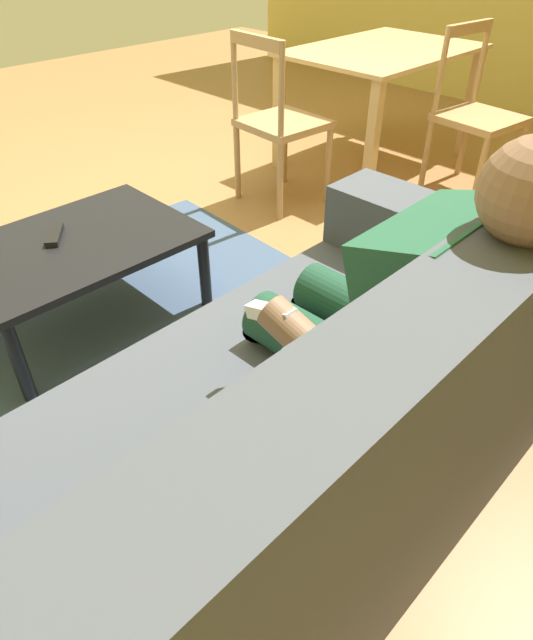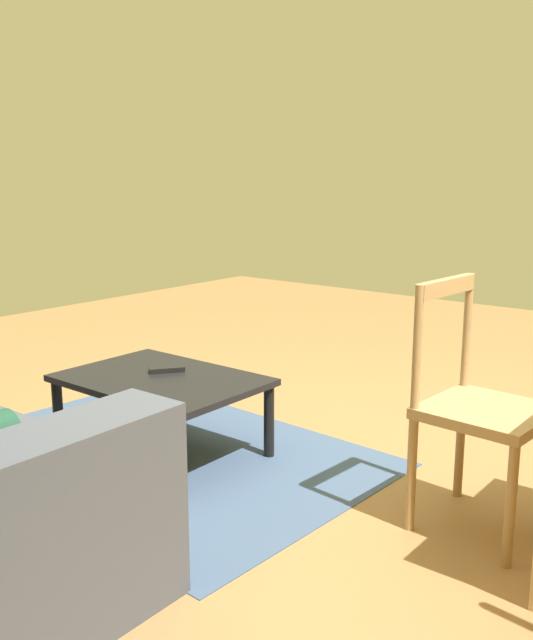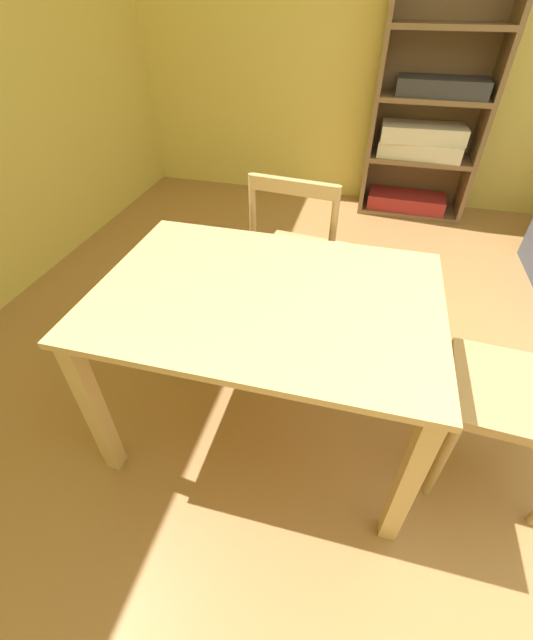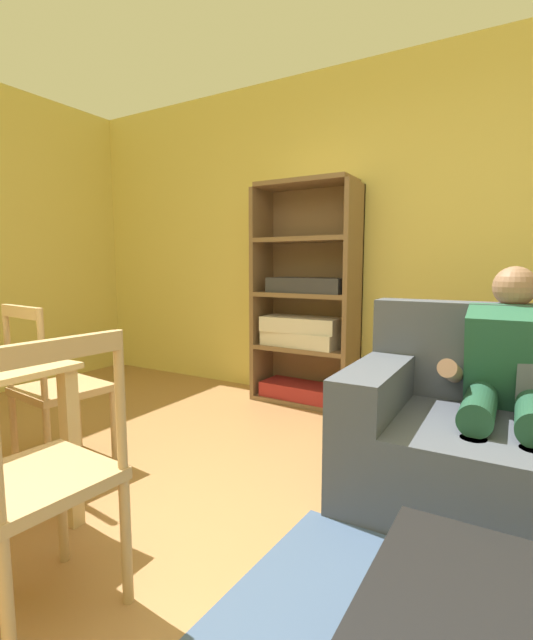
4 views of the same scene
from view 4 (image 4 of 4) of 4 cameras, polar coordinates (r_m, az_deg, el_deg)
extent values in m
cube|color=#DBC660|center=(3.58, 20.26, 10.04)|extent=(6.85, 0.12, 2.70)
cube|color=#474C56|center=(2.40, 14.33, -7.99)|extent=(0.26, 0.95, 0.23)
cube|color=#23563D|center=(2.55, 28.80, -4.57)|extent=(0.41, 0.36, 0.56)
sphere|color=#8C664C|center=(2.61, 29.32, 3.77)|extent=(0.21, 0.21, 0.21)
cylinder|color=#1C4530|center=(2.31, 25.64, -10.14)|extent=(0.16, 0.44, 0.15)
cylinder|color=#8C664C|center=(2.20, 24.80, -18.61)|extent=(0.11, 0.11, 0.41)
cube|color=black|center=(2.21, 24.37, -23.35)|extent=(0.10, 0.24, 0.08)
cylinder|color=#8C664C|center=(2.20, 30.84, -18.99)|extent=(0.11, 0.11, 0.41)
cube|color=black|center=(2.21, 30.59, -23.75)|extent=(0.10, 0.24, 0.08)
cylinder|color=#8C664C|center=(2.41, 22.67, -6.12)|extent=(0.10, 0.35, 0.19)
cylinder|color=black|center=(1.65, 17.94, -29.00)|extent=(0.05, 0.05, 0.35)
cube|color=brown|center=(3.81, -0.57, 3.23)|extent=(0.04, 0.36, 1.76)
cube|color=brown|center=(3.46, 11.04, 2.71)|extent=(0.04, 0.36, 1.76)
cube|color=brown|center=(3.77, 6.08, 3.15)|extent=(0.85, 0.02, 1.76)
cube|color=brown|center=(3.78, 4.82, -10.15)|extent=(0.78, 0.36, 0.04)
cube|color=brown|center=(3.67, 4.89, -3.58)|extent=(0.78, 0.36, 0.04)
cube|color=brown|center=(3.62, 4.96, 3.28)|extent=(0.78, 0.36, 0.04)
cube|color=brown|center=(3.62, 5.04, 10.25)|extent=(0.78, 0.36, 0.04)
cube|color=brown|center=(3.67, 5.12, 17.13)|extent=(0.78, 0.36, 0.04)
cube|color=maroon|center=(3.75, 4.31, -9.04)|extent=(0.65, 0.31, 0.12)
cube|color=beige|center=(3.65, 4.53, -2.41)|extent=(0.65, 0.32, 0.12)
cube|color=beige|center=(3.63, 4.52, -0.54)|extent=(0.65, 0.31, 0.12)
cube|color=#333338|center=(3.58, 5.40, 4.48)|extent=(0.65, 0.31, 0.12)
cube|color=tan|center=(2.16, -23.87, -14.88)|extent=(0.06, 0.06, 0.70)
cube|color=tan|center=(2.75, -24.81, -8.08)|extent=(0.46, 0.46, 0.04)
cylinder|color=tan|center=(2.75, -19.07, -12.67)|extent=(0.04, 0.04, 0.45)
cylinder|color=tan|center=(3.06, -23.13, -10.84)|extent=(0.04, 0.04, 0.45)
cylinder|color=tan|center=(2.58, -26.31, -14.40)|extent=(0.04, 0.04, 0.45)
cylinder|color=tan|center=(2.91, -29.77, -12.18)|extent=(0.04, 0.04, 0.45)
cylinder|color=tan|center=(2.45, -26.90, -4.23)|extent=(0.03, 0.03, 0.48)
cylinder|color=tan|center=(2.80, -30.35, -3.14)|extent=(0.03, 0.03, 0.48)
cube|color=tan|center=(2.60, -29.01, 0.93)|extent=(0.38, 0.08, 0.06)
cube|color=tan|center=(1.66, -27.67, -17.84)|extent=(0.45, 0.45, 0.04)
cylinder|color=tan|center=(1.99, -24.88, -20.70)|extent=(0.04, 0.04, 0.46)
cylinder|color=tan|center=(1.71, -17.63, -25.23)|extent=(0.04, 0.04, 0.46)
cylinder|color=tan|center=(1.55, -30.41, -29.64)|extent=(0.04, 0.04, 0.46)
cylinder|color=tan|center=(1.52, -18.30, -10.13)|extent=(0.03, 0.03, 0.47)
cube|color=tan|center=(1.37, -24.97, -3.39)|extent=(0.06, 0.38, 0.06)
camera|label=1|loc=(3.11, 49.58, 10.54)|focal=30.85mm
camera|label=2|loc=(3.86, -4.23, 9.66)|focal=39.19mm
camera|label=3|loc=(2.00, -71.10, 14.65)|focal=22.65mm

